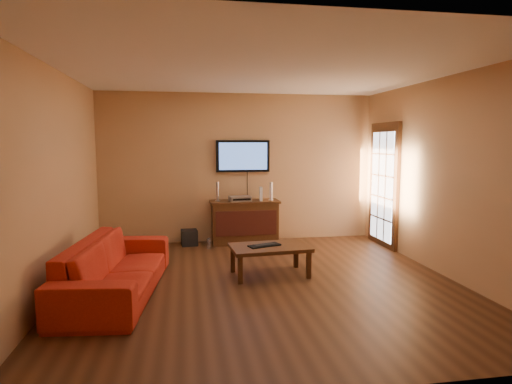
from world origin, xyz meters
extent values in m
plane|color=#371E0F|center=(0.00, 0.00, 0.00)|extent=(5.00, 5.00, 0.00)
plane|color=tan|center=(0.00, 2.50, 1.35)|extent=(5.00, 0.00, 5.00)
plane|color=tan|center=(-2.50, 0.00, 1.35)|extent=(0.00, 5.00, 5.00)
plane|color=tan|center=(2.50, 0.00, 1.35)|extent=(0.00, 5.00, 5.00)
plane|color=white|center=(0.00, 0.00, 2.70)|extent=(5.00, 5.00, 0.00)
cube|color=#3A1E0D|center=(2.46, 1.70, 1.05)|extent=(0.06, 1.02, 2.22)
cube|color=white|center=(2.42, 1.70, 1.05)|extent=(0.01, 0.79, 1.89)
cube|color=#3A1E0D|center=(0.07, 2.26, 0.37)|extent=(1.17, 0.44, 0.74)
cube|color=black|center=(0.07, 2.04, 0.40)|extent=(1.08, 0.02, 0.44)
cube|color=#3A1E0D|center=(0.07, 2.26, 0.76)|extent=(1.24, 0.48, 0.04)
cube|color=black|center=(0.07, 2.46, 1.57)|extent=(0.98, 0.07, 0.58)
cube|color=#3C5D9E|center=(0.07, 2.42, 1.57)|extent=(0.88, 0.01, 0.49)
cube|color=#3A1E0D|center=(0.15, 0.32, 0.38)|extent=(1.10, 0.71, 0.05)
cube|color=#3A1E0D|center=(-0.30, 0.03, 0.18)|extent=(0.06, 0.06, 0.36)
cube|color=#3A1E0D|center=(0.63, 0.10, 0.18)|extent=(0.06, 0.06, 0.36)
cube|color=#3A1E0D|center=(-0.34, 0.55, 0.18)|extent=(0.06, 0.06, 0.36)
cube|color=#3A1E0D|center=(0.60, 0.62, 0.18)|extent=(0.06, 0.06, 0.36)
imported|color=#AE2413|center=(-1.81, -0.11, 0.45)|extent=(0.92, 2.34, 0.89)
cylinder|color=silver|center=(-0.42, 2.27, 0.78)|extent=(0.09, 0.09, 0.01)
cylinder|color=silver|center=(-0.42, 2.27, 0.95)|extent=(0.05, 0.05, 0.33)
cylinder|color=silver|center=(0.55, 2.23, 0.78)|extent=(0.09, 0.09, 0.01)
cylinder|color=silver|center=(0.55, 2.23, 0.95)|extent=(0.05, 0.05, 0.32)
cube|color=silver|center=(-0.02, 2.23, 0.82)|extent=(0.40, 0.31, 0.09)
cube|color=white|center=(0.36, 2.22, 0.90)|extent=(0.07, 0.18, 0.24)
cube|color=black|center=(-0.93, 2.25, 0.14)|extent=(0.30, 0.30, 0.28)
cylinder|color=white|center=(-0.60, 1.92, 0.09)|extent=(0.07, 0.07, 0.17)
sphere|color=white|center=(-0.60, 1.92, 0.18)|extent=(0.03, 0.03, 0.03)
cube|color=black|center=(0.07, 0.32, 0.42)|extent=(0.47, 0.30, 0.02)
cube|color=black|center=(0.07, 0.32, 0.43)|extent=(0.31, 0.20, 0.01)
camera|label=1|loc=(-0.98, -5.29, 1.82)|focal=30.00mm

